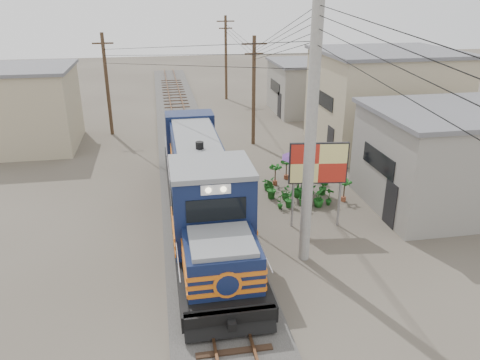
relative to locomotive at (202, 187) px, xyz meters
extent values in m
plane|color=#473F35|center=(0.00, -3.22, -1.71)|extent=(120.00, 120.00, 0.00)
cube|color=#595651|center=(0.00, 6.78, -1.63)|extent=(3.60, 70.00, 0.16)
cube|color=#51331E|center=(-0.54, 6.78, -1.45)|extent=(0.08, 70.00, 0.12)
cube|color=#51331E|center=(0.54, 6.78, -1.45)|extent=(0.08, 70.00, 0.12)
cube|color=black|center=(0.00, 0.05, -0.94)|extent=(2.85, 15.70, 0.54)
cube|color=black|center=(0.00, -4.86, -1.24)|extent=(2.16, 3.14, 0.64)
cube|color=black|center=(0.00, 4.96, -1.24)|extent=(2.16, 3.14, 0.64)
cube|color=#111B3E|center=(0.00, -6.03, -0.11)|extent=(2.33, 2.36, 1.47)
cube|color=#111B3E|center=(0.00, -3.58, 0.68)|extent=(2.79, 2.55, 3.04)
cube|color=slate|center=(0.00, -3.58, 2.25)|extent=(2.85, 2.68, 0.18)
cube|color=black|center=(0.00, -4.87, 1.22)|extent=(1.99, 0.06, 0.79)
cube|color=white|center=(0.00, -4.88, 1.95)|extent=(0.98, 0.06, 0.34)
cube|color=#111B3E|center=(0.00, 2.50, 0.28)|extent=(2.22, 9.62, 2.26)
cube|color=slate|center=(0.00, 2.50, 1.46)|extent=(1.99, 9.62, 0.18)
cube|color=orange|center=(0.00, 0.05, -0.40)|extent=(2.89, 15.70, 0.14)
cube|color=orange|center=(0.00, 0.05, -0.11)|extent=(2.89, 15.70, 0.14)
cube|color=orange|center=(0.00, 0.05, 0.19)|extent=(2.89, 15.70, 0.14)
cylinder|color=#9E9B93|center=(3.50, -3.72, 3.29)|extent=(0.40, 0.40, 10.00)
cylinder|color=#4C3826|center=(4.50, 10.78, 1.79)|extent=(0.24, 0.24, 7.00)
cube|color=#4C3826|center=(4.50, 10.78, 4.79)|extent=(1.60, 0.10, 0.10)
cube|color=#4C3826|center=(4.50, 10.78, 4.19)|extent=(1.20, 0.10, 0.10)
cylinder|color=#4C3826|center=(4.80, 24.78, 2.04)|extent=(0.24, 0.24, 7.50)
cube|color=#4C3826|center=(4.80, 24.78, 5.29)|extent=(1.60, 0.10, 0.10)
cube|color=#4C3826|center=(4.80, 24.78, 4.69)|extent=(1.20, 0.10, 0.10)
cylinder|color=#4C3826|center=(-5.00, 14.78, 1.79)|extent=(0.24, 0.24, 7.00)
cube|color=#4C3826|center=(-5.00, 14.78, 4.79)|extent=(1.60, 0.10, 0.10)
cube|color=#4C3826|center=(-5.00, 14.78, 4.19)|extent=(1.20, 0.10, 0.10)
cube|color=gray|center=(11.50, -0.22, 0.54)|extent=(7.00, 6.00, 4.50)
cube|color=slate|center=(11.50, -0.22, 2.89)|extent=(7.35, 6.30, 0.20)
cube|color=black|center=(7.98, -0.22, 0.77)|extent=(0.05, 3.00, 0.90)
cube|color=tan|center=(12.50, 8.78, 1.29)|extent=(8.00, 7.00, 6.00)
cube|color=slate|center=(12.50, 8.78, 4.39)|extent=(8.40, 7.35, 0.20)
cube|color=black|center=(8.48, 8.78, 1.59)|extent=(0.05, 3.50, 0.90)
cube|color=gray|center=(11.00, 18.78, 0.29)|extent=(6.00, 6.00, 4.00)
cube|color=slate|center=(11.00, 18.78, 2.39)|extent=(6.30, 6.30, 0.20)
cube|color=black|center=(7.98, 18.78, 0.49)|extent=(0.05, 3.00, 0.90)
cube|color=tan|center=(-10.00, 12.78, 0.79)|extent=(6.00, 6.00, 5.00)
cube|color=slate|center=(-10.00, 12.78, 3.39)|extent=(6.30, 6.30, 0.20)
cylinder|color=#99999E|center=(3.78, -1.08, -0.30)|extent=(0.10, 0.10, 2.81)
cylinder|color=#99999E|center=(5.78, -1.35, -0.30)|extent=(0.10, 0.10, 2.81)
cube|color=black|center=(4.78, -1.21, 1.22)|extent=(2.47, 0.45, 1.80)
cube|color=red|center=(4.78, -1.24, 1.22)|extent=(2.35, 0.39, 1.69)
cylinder|color=black|center=(5.26, 2.32, -1.66)|extent=(0.44, 0.44, 0.10)
cylinder|color=#99999E|center=(5.26, 2.32, -0.60)|extent=(0.05, 0.05, 2.21)
cone|color=#4A236B|center=(5.26, 2.32, 0.46)|extent=(2.41, 2.41, 0.55)
imported|color=black|center=(6.50, 3.78, -0.96)|extent=(0.65, 0.60, 1.49)
imported|color=#1B5E1B|center=(3.74, 0.72, -1.31)|extent=(0.49, 0.43, 0.79)
imported|color=#1B5E1B|center=(4.20, 0.82, -1.28)|extent=(0.59, 0.61, 0.86)
imported|color=#1B5E1B|center=(4.96, 0.74, -1.22)|extent=(0.82, 0.93, 0.98)
imported|color=#1B5E1B|center=(5.59, 0.62, -1.26)|extent=(0.62, 0.62, 0.89)
imported|color=#1B5E1B|center=(6.14, 0.70, -1.25)|extent=(0.58, 0.55, 0.91)
imported|color=#1B5E1B|center=(3.59, 1.88, -1.18)|extent=(0.54, 0.64, 1.05)
imported|color=#1B5E1B|center=(4.23, 1.68, -1.37)|extent=(0.55, 0.63, 0.66)
imported|color=#1B5E1B|center=(4.96, 1.87, -1.21)|extent=(0.78, 0.78, 1.00)
imported|color=#1B5E1B|center=(5.53, 1.71, -1.14)|extent=(0.71, 0.62, 1.13)
imported|color=#1B5E1B|center=(6.28, 1.87, -1.27)|extent=(0.60, 0.62, 0.88)
imported|color=#1B5E1B|center=(3.67, 3.00, -1.35)|extent=(0.84, 0.83, 0.71)
camera|label=1|loc=(-1.67, -18.64, 7.94)|focal=35.00mm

